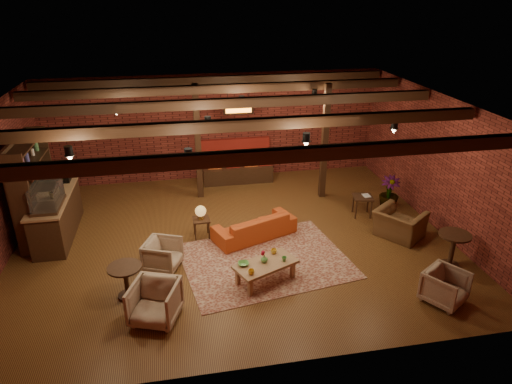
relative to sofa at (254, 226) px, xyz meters
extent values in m
plane|color=#3D1D0F|center=(-0.50, -0.05, -0.29)|extent=(10.00, 10.00, 0.00)
cube|color=black|center=(-0.50, -0.05, 2.91)|extent=(10.00, 8.00, 0.02)
cube|color=maroon|center=(-0.50, 3.95, 1.31)|extent=(10.00, 0.02, 3.20)
cube|color=maroon|center=(-0.50, -4.05, 1.31)|extent=(10.00, 0.02, 3.20)
cube|color=maroon|center=(4.50, -0.05, 1.31)|extent=(0.02, 8.00, 3.20)
cylinder|color=black|center=(-0.50, 1.55, 2.56)|extent=(9.60, 0.12, 0.12)
cube|color=black|center=(-1.10, 2.55, 1.31)|extent=(0.16, 0.16, 3.20)
cube|color=black|center=(2.30, 1.95, 1.31)|extent=(0.16, 0.16, 3.20)
imported|color=#337F33|center=(-4.50, 1.15, 0.93)|extent=(0.35, 0.39, 0.30)
cube|color=orange|center=(0.10, 3.05, 2.06)|extent=(0.86, 0.06, 0.30)
cube|color=maroon|center=(0.05, -1.08, -0.28)|extent=(3.87, 3.19, 0.01)
imported|color=#AF3F18|center=(0.00, 0.00, 0.00)|extent=(2.12, 1.44, 0.58)
cube|color=#8C6441|center=(-0.10, -1.82, 0.11)|extent=(1.40, 1.08, 0.06)
cube|color=#8C6441|center=(-0.49, -2.24, -0.10)|extent=(0.08, 0.08, 0.37)
cube|color=#8C6441|center=(0.47, -1.81, -0.10)|extent=(0.08, 0.08, 0.37)
cube|color=#8C6441|center=(-0.67, -1.84, -0.10)|extent=(0.08, 0.08, 0.37)
cube|color=#8C6441|center=(0.28, -1.41, -0.10)|extent=(0.08, 0.08, 0.37)
imported|color=gold|center=(-0.45, -2.15, 0.19)|extent=(0.16, 0.16, 0.10)
imported|color=#559C47|center=(0.28, -1.81, 0.19)|extent=(0.13, 0.13, 0.09)
imported|color=gold|center=(0.14, -1.49, 0.19)|extent=(0.16, 0.16, 0.10)
imported|color=#559C47|center=(-0.55, -1.80, 0.17)|extent=(0.29, 0.29, 0.05)
imported|color=#559C47|center=(-0.12, -1.78, 0.20)|extent=(0.16, 0.16, 0.12)
sphere|color=red|center=(-0.12, -1.78, 0.34)|extent=(0.10, 0.10, 0.10)
cube|color=black|center=(-1.24, 0.21, 0.18)|extent=(0.41, 0.41, 0.04)
cylinder|color=black|center=(-1.24, 0.21, -0.06)|extent=(0.03, 0.03, 0.45)
cylinder|color=#AB7F39|center=(-1.24, 0.21, 0.21)|extent=(0.13, 0.13, 0.02)
cylinder|color=#AB7F39|center=(-1.24, 0.21, 0.27)|extent=(0.04, 0.04, 0.19)
sphere|color=gold|center=(-1.24, 0.21, 0.41)|extent=(0.26, 0.26, 0.26)
cylinder|color=black|center=(-2.82, -1.82, 0.37)|extent=(0.64, 0.64, 0.04)
cylinder|color=black|center=(-2.82, -1.82, 0.04)|extent=(0.09, 0.09, 0.63)
cylinder|color=black|center=(-2.82, -1.82, -0.27)|extent=(0.39, 0.39, 0.04)
imported|color=beige|center=(-2.14, -0.94, 0.07)|extent=(0.86, 0.88, 0.71)
imported|color=beige|center=(-2.27, -2.60, 0.12)|extent=(1.01, 0.98, 0.82)
imported|color=brown|center=(3.39, -0.61, 0.17)|extent=(1.17, 1.25, 0.91)
cube|color=black|center=(2.96, 0.60, 0.23)|extent=(0.57, 0.57, 0.04)
cylinder|color=black|center=(2.96, 0.60, -0.04)|extent=(0.04, 0.04, 0.50)
imported|color=black|center=(2.96, 0.60, 0.27)|extent=(0.22, 0.27, 0.02)
cylinder|color=black|center=(3.90, -1.98, 0.46)|extent=(0.66, 0.66, 0.04)
cylinder|color=black|center=(3.90, -1.98, 0.09)|extent=(0.10, 0.10, 0.72)
cylinder|color=black|center=(3.90, -1.98, -0.27)|extent=(0.40, 0.40, 0.04)
imported|color=beige|center=(3.09, -3.08, 0.07)|extent=(0.95, 0.94, 0.73)
imported|color=#4C7F4C|center=(3.82, 0.87, 1.07)|extent=(1.93, 1.93, 2.72)
camera|label=1|loc=(-1.69, -9.37, 5.20)|focal=32.00mm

